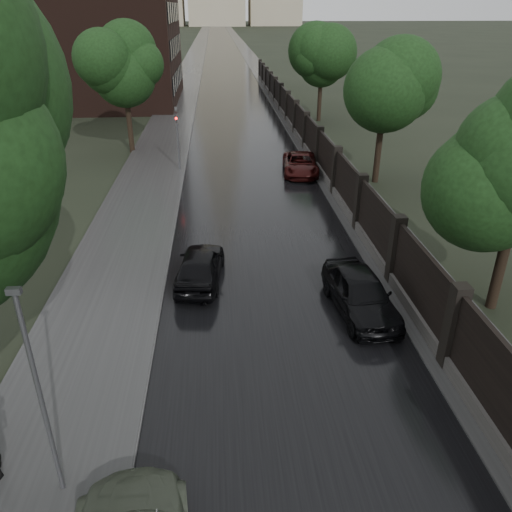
% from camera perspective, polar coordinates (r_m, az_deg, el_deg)
% --- Properties ---
extents(road, '(8.00, 420.00, 0.02)m').
position_cam_1_polar(road, '(196.38, -4.21, 23.79)').
color(road, black).
rests_on(road, ground).
extents(sidewalk_left, '(4.00, 420.00, 0.16)m').
position_cam_1_polar(sidewalk_left, '(196.41, -6.12, 23.74)').
color(sidewalk_left, '#2D2D2D').
rests_on(sidewalk_left, ground).
extents(verge_right, '(3.00, 420.00, 0.08)m').
position_cam_1_polar(verge_right, '(196.51, -2.46, 23.84)').
color(verge_right, '#2D2D2D').
rests_on(verge_right, ground).
extents(fence_right, '(0.45, 75.72, 2.70)m').
position_cam_1_polar(fence_right, '(39.60, 5.21, 14.25)').
color(fence_right, '#383533').
rests_on(fence_right, ground).
extents(tree_left_far, '(4.25, 4.25, 7.39)m').
position_cam_1_polar(tree_left_far, '(36.91, -14.84, 19.31)').
color(tree_left_far, black).
rests_on(tree_left_far, ground).
extents(tree_right_b, '(4.08, 4.08, 7.01)m').
position_cam_1_polar(tree_right_b, '(29.99, 14.45, 17.27)').
color(tree_right_b, black).
rests_on(tree_right_b, ground).
extents(tree_right_c, '(4.08, 4.08, 7.01)m').
position_cam_1_polar(tree_right_c, '(47.29, 7.51, 20.98)').
color(tree_right_c, black).
rests_on(tree_right_c, ground).
extents(lamp_post, '(0.25, 0.12, 5.11)m').
position_cam_1_polar(lamp_post, '(10.80, -23.40, -14.62)').
color(lamp_post, '#59595E').
rests_on(lamp_post, ground).
extents(traffic_light, '(0.16, 0.32, 4.00)m').
position_cam_1_polar(traffic_light, '(32.02, -8.97, 13.64)').
color(traffic_light, '#59595E').
rests_on(traffic_light, ground).
extents(brick_building, '(24.00, 18.00, 20.00)m').
position_cam_1_polar(brick_building, '(60.36, -22.18, 25.45)').
color(brick_building, black).
rests_on(brick_building, ground).
extents(hatchback_left, '(2.03, 4.15, 1.36)m').
position_cam_1_polar(hatchback_left, '(18.86, -6.43, -1.13)').
color(hatchback_left, black).
rests_on(hatchback_left, ground).
extents(car_right_near, '(2.15, 4.46, 1.47)m').
position_cam_1_polar(car_right_near, '(17.27, 11.86, -4.16)').
color(car_right_near, black).
rests_on(car_right_near, ground).
extents(car_right_far, '(2.46, 4.65, 1.25)m').
position_cam_1_polar(car_right_far, '(31.75, 5.09, 10.44)').
color(car_right_far, black).
rests_on(car_right_far, ground).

